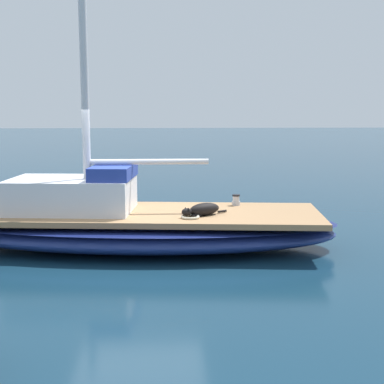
% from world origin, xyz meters
% --- Properties ---
extents(ground_plane, '(120.00, 120.00, 0.00)m').
position_xyz_m(ground_plane, '(0.00, 0.00, 0.00)').
color(ground_plane, '#143347').
extents(sailboat_main, '(3.21, 7.45, 0.66)m').
position_xyz_m(sailboat_main, '(0.00, 0.00, 0.34)').
color(sailboat_main, navy).
rests_on(sailboat_main, ground).
extents(mast_main, '(0.14, 2.27, 7.43)m').
position_xyz_m(mast_main, '(0.09, 0.75, 4.01)').
color(mast_main, silver).
rests_on(mast_main, sailboat_main).
extents(cabin_house, '(1.61, 2.35, 0.84)m').
position_xyz_m(cabin_house, '(0.12, 1.11, 1.01)').
color(cabin_house, silver).
rests_on(cabin_house, sailboat_main).
extents(dog_black, '(0.56, 0.86, 0.22)m').
position_xyz_m(dog_black, '(-0.44, -1.16, 0.77)').
color(dog_black, black).
rests_on(dog_black, sailboat_main).
extents(deck_winch, '(0.16, 0.16, 0.21)m').
position_xyz_m(deck_winch, '(0.54, -1.88, 0.76)').
color(deck_winch, '#B7B7BC').
rests_on(deck_winch, sailboat_main).
extents(coiled_rope, '(0.32, 0.32, 0.04)m').
position_xyz_m(coiled_rope, '(-0.66, -0.93, 0.68)').
color(coiled_rope, beige).
rests_on(coiled_rope, sailboat_main).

